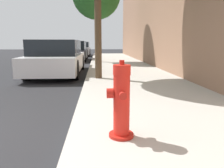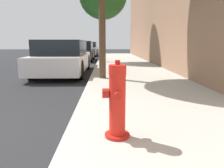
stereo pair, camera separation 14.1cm
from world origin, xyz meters
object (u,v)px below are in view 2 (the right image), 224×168
object	(u,v)px
fire_hydrant	(117,102)
parked_car_near	(63,58)
parked_car_mid	(81,51)
parked_car_far	(88,49)

from	to	relation	value
fire_hydrant	parked_car_near	world-z (taller)	parked_car_near
parked_car_mid	fire_hydrant	bearing A→B (deg)	-81.73
parked_car_near	parked_car_far	world-z (taller)	parked_car_near
parked_car_mid	parked_car_near	bearing A→B (deg)	-89.44
fire_hydrant	parked_car_near	bearing A→B (deg)	106.05
parked_car_near	parked_car_far	bearing A→B (deg)	90.29
parked_car_mid	parked_car_far	bearing A→B (deg)	89.97
fire_hydrant	parked_car_mid	xyz separation A→B (m)	(-1.86, 12.77, 0.09)
fire_hydrant	parked_car_mid	distance (m)	12.90
parked_car_near	parked_car_mid	distance (m)	6.54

